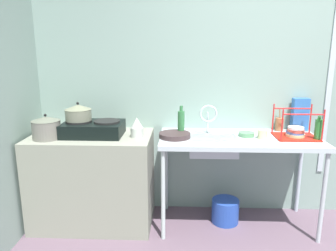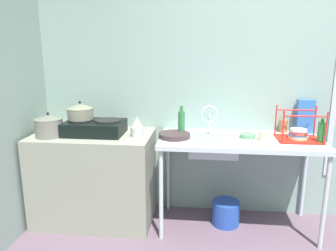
# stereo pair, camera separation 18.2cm
# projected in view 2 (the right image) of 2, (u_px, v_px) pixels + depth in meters

# --- Properties ---
(wall_back) EXTENTS (5.50, 0.10, 2.78)m
(wall_back) POSITION_uv_depth(u_px,v_px,m) (290.00, 72.00, 2.96)
(wall_back) COLOR #89A49A
(wall_back) RESTS_ON ground
(counter_concrete) EXTENTS (1.07, 0.62, 0.84)m
(counter_concrete) POSITION_uv_depth(u_px,v_px,m) (95.00, 177.00, 3.02)
(counter_concrete) COLOR gray
(counter_concrete) RESTS_ON ground
(counter_sink) EXTENTS (1.39, 0.62, 0.84)m
(counter_sink) POSITION_uv_depth(u_px,v_px,m) (240.00, 146.00, 2.80)
(counter_sink) COLOR silver
(counter_sink) RESTS_ON ground
(stove) EXTENTS (0.52, 0.35, 0.14)m
(stove) POSITION_uv_depth(u_px,v_px,m) (95.00, 127.00, 2.90)
(stove) COLOR black
(stove) RESTS_ON counter_concrete
(pot_on_left_burner) EXTENTS (0.23, 0.23, 0.16)m
(pot_on_left_burner) POSITION_uv_depth(u_px,v_px,m) (80.00, 111.00, 2.88)
(pot_on_left_burner) COLOR gray
(pot_on_left_burner) RESTS_ON stove
(pot_beside_stove) EXTENTS (0.24, 0.24, 0.22)m
(pot_beside_stove) POSITION_uv_depth(u_px,v_px,m) (49.00, 126.00, 2.82)
(pot_beside_stove) COLOR slate
(pot_beside_stove) RESTS_ON counter_concrete
(percolator) EXTENTS (0.11, 0.11, 0.17)m
(percolator) POSITION_uv_depth(u_px,v_px,m) (137.00, 127.00, 2.82)
(percolator) COLOR silver
(percolator) RESTS_ON counter_concrete
(sink_basin) EXTENTS (0.41, 0.28, 0.15)m
(sink_basin) POSITION_uv_depth(u_px,v_px,m) (213.00, 147.00, 2.80)
(sink_basin) COLOR silver
(sink_basin) RESTS_ON counter_sink
(faucet) EXTENTS (0.16, 0.09, 0.27)m
(faucet) POSITION_uv_depth(u_px,v_px,m) (209.00, 116.00, 2.86)
(faucet) COLOR silver
(faucet) RESTS_ON counter_sink
(frying_pan) EXTENTS (0.27, 0.27, 0.04)m
(frying_pan) POSITION_uv_depth(u_px,v_px,m) (174.00, 135.00, 2.80)
(frying_pan) COLOR #3C2C2E
(frying_pan) RESTS_ON counter_sink
(dish_rack) EXTENTS (0.35, 0.29, 0.27)m
(dish_rack) POSITION_uv_depth(u_px,v_px,m) (298.00, 135.00, 2.73)
(dish_rack) COLOR red
(dish_rack) RESTS_ON counter_sink
(cup_by_rack) EXTENTS (0.08, 0.08, 0.08)m
(cup_by_rack) POSITION_uv_depth(u_px,v_px,m) (263.00, 136.00, 2.71)
(cup_by_rack) COLOR beige
(cup_by_rack) RESTS_ON counter_sink
(small_bowl_on_drainboard) EXTENTS (0.14, 0.14, 0.04)m
(small_bowl_on_drainboard) POSITION_uv_depth(u_px,v_px,m) (247.00, 136.00, 2.80)
(small_bowl_on_drainboard) COLOR #5C9065
(small_bowl_on_drainboard) RESTS_ON counter_sink
(bottle_by_sink) EXTENTS (0.06, 0.06, 0.26)m
(bottle_by_sink) POSITION_uv_depth(u_px,v_px,m) (181.00, 123.00, 2.86)
(bottle_by_sink) COLOR #337441
(bottle_by_sink) RESTS_ON counter_sink
(bottle_by_rack) EXTENTS (0.06, 0.06, 0.21)m
(bottle_by_rack) POSITION_uv_depth(u_px,v_px,m) (321.00, 132.00, 2.62)
(bottle_by_rack) COLOR #2A6E2E
(bottle_by_rack) RESTS_ON counter_sink
(cereal_box) EXTENTS (0.15, 0.08, 0.31)m
(cereal_box) POSITION_uv_depth(u_px,v_px,m) (305.00, 116.00, 2.93)
(cereal_box) COLOR #316BBC
(cereal_box) RESTS_ON counter_sink
(utensil_jar) EXTENTS (0.08, 0.08, 0.21)m
(utensil_jar) POSITION_uv_depth(u_px,v_px,m) (283.00, 126.00, 2.97)
(utensil_jar) COLOR #A3653F
(utensil_jar) RESTS_ON counter_sink
(bucket_on_floor) EXTENTS (0.25, 0.25, 0.22)m
(bucket_on_floor) POSITION_uv_depth(u_px,v_px,m) (226.00, 213.00, 2.99)
(bucket_on_floor) COLOR #274BB1
(bucket_on_floor) RESTS_ON ground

